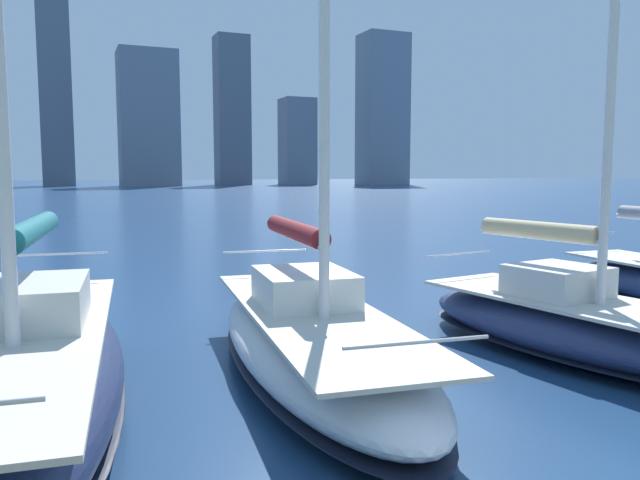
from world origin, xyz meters
TOP-DOWN VIEW (x-y plane):
  - city_skyline at (-9.21, -158.82)m, footprint 170.50×23.75m
  - sailboat_tan at (-4.88, -6.33)m, footprint 3.45×6.84m
  - sailboat_maroon at (-0.18, -7.08)m, footprint 3.32×8.60m
  - sailboat_teal at (3.95, -6.37)m, footprint 3.23×8.82m

SIDE VIEW (x-z plane):
  - sailboat_maroon at x=-0.18m, z-range -5.08..6.35m
  - sailboat_tan at x=-4.88m, z-range -5.44..6.73m
  - sailboat_teal at x=3.95m, z-range -4.34..5.77m
  - city_skyline at x=-9.21m, z-range -5.60..41.78m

